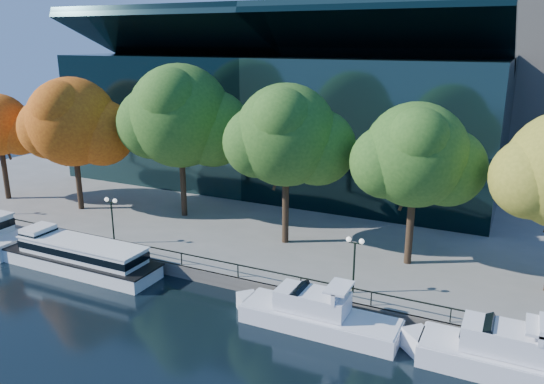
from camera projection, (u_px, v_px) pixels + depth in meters
The scene contains 13 objects.
ground at pixel (156, 294), 38.54m from camera, with size 160.00×160.00×0.00m, color black.
promenade at pixel (328, 176), 69.87m from camera, with size 90.00×67.08×1.00m.
railing at pixel (181, 253), 40.82m from camera, with size 88.20×0.08×0.99m.
convention_building at pixel (287, 118), 65.35m from camera, with size 50.00×24.57×21.43m.
tour_boat at pixel (75, 254), 42.47m from camera, with size 15.64×3.49×2.97m.
cruiser_near at pixel (313, 313), 33.75m from camera, with size 11.30×2.91×3.27m.
cruiser_far at pixel (503, 355), 29.09m from camera, with size 11.02×3.05×3.60m.
tree_1 at pixel (73, 124), 52.14m from camera, with size 10.98×9.01×13.37m.
tree_2 at pixel (181, 118), 49.83m from camera, with size 12.19×10.00×14.74m.
tree_3 at pixel (288, 138), 43.03m from camera, with size 10.52×8.62×13.52m.
tree_4 at pixel (417, 158), 38.96m from camera, with size 9.76×8.01×12.52m.
lamp_1 at pixel (112, 210), 44.61m from camera, with size 1.26×0.36×4.03m.
lamp_2 at pixel (355, 252), 35.74m from camera, with size 1.26×0.36×4.03m.
Camera 1 is at (22.80, -27.82, 17.82)m, focal length 35.00 mm.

